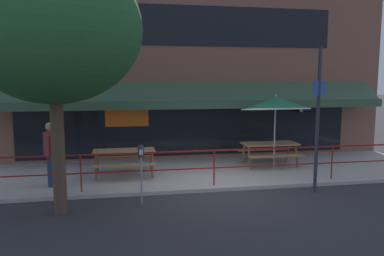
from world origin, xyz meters
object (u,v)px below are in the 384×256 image
object	(u,v)px
pedestrian_walking	(51,151)
street_tree_curbside	(57,18)
parking_meter_near	(141,156)
picnic_table_left	(124,156)
picnic_table_centre	(270,148)
street_sign_pole	(318,119)
patio_umbrella_centre	(275,104)

from	to	relation	value
pedestrian_walking	street_tree_curbside	world-z (taller)	street_tree_curbside
parking_meter_near	street_tree_curbside	xyz separation A→B (m)	(-1.68, -0.35, 3.04)
picnic_table_left	parking_meter_near	size ratio (longest dim) A/B	1.27
picnic_table_centre	street_tree_curbside	size ratio (longest dim) A/B	0.29
picnic_table_centre	parking_meter_near	distance (m)	5.21
pedestrian_walking	street_tree_curbside	distance (m)	3.75
picnic_table_left	street_sign_pole	xyz separation A→B (m)	(4.91, -2.21, 1.23)
patio_umbrella_centre	street_tree_curbside	distance (m)	6.94
picnic_table_left	patio_umbrella_centre	size ratio (longest dim) A/B	0.75
parking_meter_near	pedestrian_walking	bearing A→B (deg)	144.75
parking_meter_near	street_sign_pole	xyz separation A→B (m)	(4.52, 0.17, 0.79)
picnic_table_centre	picnic_table_left	bearing A→B (deg)	-174.30
picnic_table_left	pedestrian_walking	size ratio (longest dim) A/B	1.05
patio_umbrella_centre	street_sign_pole	bearing A→B (deg)	-85.41
street_sign_pole	street_tree_curbside	world-z (taller)	street_tree_curbside
pedestrian_walking	street_sign_pole	world-z (taller)	street_sign_pole
picnic_table_left	street_sign_pole	bearing A→B (deg)	-24.27
pedestrian_walking	parking_meter_near	size ratio (longest dim) A/B	1.20
picnic_table_left	pedestrian_walking	bearing A→B (deg)	-158.42
pedestrian_walking	street_sign_pole	bearing A→B (deg)	-12.06
picnic_table_left	pedestrian_walking	world-z (taller)	pedestrian_walking
patio_umbrella_centre	street_sign_pole	distance (m)	2.33
patio_umbrella_centre	street_sign_pole	xyz separation A→B (m)	(0.18, -2.30, -0.24)
pedestrian_walking	parking_meter_near	xyz separation A→B (m)	(2.30, -1.62, 0.09)
patio_umbrella_centre	street_tree_curbside	bearing A→B (deg)	-154.82
picnic_table_centre	pedestrian_walking	bearing A→B (deg)	-169.52
picnic_table_centre	parking_meter_near	bearing A→B (deg)	-146.65
picnic_table_centre	street_tree_curbside	world-z (taller)	street_tree_curbside
patio_umbrella_centre	street_sign_pole	size ratio (longest dim) A/B	0.64
picnic_table_left	street_sign_pole	size ratio (longest dim) A/B	0.48
picnic_table_left	picnic_table_centre	world-z (taller)	same
patio_umbrella_centre	parking_meter_near	distance (m)	5.09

